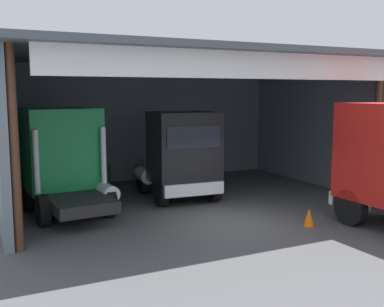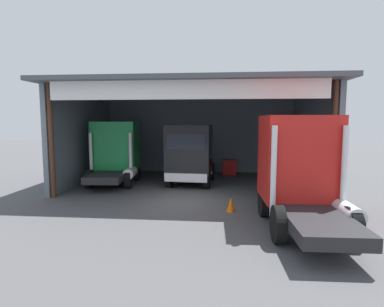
{
  "view_description": "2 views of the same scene",
  "coord_description": "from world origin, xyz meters",
  "px_view_note": "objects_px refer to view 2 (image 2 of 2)",
  "views": [
    {
      "loc": [
        -7.28,
        -12.13,
        4.11
      ],
      "look_at": [
        0.0,
        2.88,
        1.85
      ],
      "focal_mm": 42.88,
      "sensor_mm": 36.0,
      "label": 1
    },
    {
      "loc": [
        1.49,
        -13.3,
        3.58
      ],
      "look_at": [
        0.0,
        2.88,
        1.85
      ],
      "focal_mm": 28.52,
      "sensor_mm": 36.0,
      "label": 2
    }
  ],
  "objects_px": {
    "truck_black_center_right_bay": "(190,154)",
    "tool_cart": "(229,167)",
    "oil_drum": "(169,166)",
    "truck_red_yard_outside": "(300,168)",
    "truck_green_center_bay": "(116,151)",
    "traffic_cone": "(231,204)"
  },
  "relations": [
    {
      "from": "truck_black_center_right_bay",
      "to": "traffic_cone",
      "type": "relative_size",
      "value": 8.91
    },
    {
      "from": "traffic_cone",
      "to": "oil_drum",
      "type": "bearing_deg",
      "value": 114.16
    },
    {
      "from": "truck_black_center_right_bay",
      "to": "truck_red_yard_outside",
      "type": "xyz_separation_m",
      "value": [
        4.42,
        -6.18,
        0.24
      ]
    },
    {
      "from": "truck_green_center_bay",
      "to": "oil_drum",
      "type": "height_order",
      "value": "truck_green_center_bay"
    },
    {
      "from": "truck_red_yard_outside",
      "to": "tool_cart",
      "type": "height_order",
      "value": "truck_red_yard_outside"
    },
    {
      "from": "truck_black_center_right_bay",
      "to": "tool_cart",
      "type": "xyz_separation_m",
      "value": [
        2.33,
        3.52,
        -1.22
      ]
    },
    {
      "from": "truck_green_center_bay",
      "to": "truck_black_center_right_bay",
      "type": "distance_m",
      "value": 4.29
    },
    {
      "from": "truck_red_yard_outside",
      "to": "oil_drum",
      "type": "bearing_deg",
      "value": 120.3
    },
    {
      "from": "oil_drum",
      "to": "tool_cart",
      "type": "xyz_separation_m",
      "value": [
        4.22,
        -0.5,
        0.07
      ]
    },
    {
      "from": "truck_red_yard_outside",
      "to": "traffic_cone",
      "type": "bearing_deg",
      "value": 150.08
    },
    {
      "from": "oil_drum",
      "to": "traffic_cone",
      "type": "bearing_deg",
      "value": -65.84
    },
    {
      "from": "tool_cart",
      "to": "traffic_cone",
      "type": "height_order",
      "value": "tool_cart"
    },
    {
      "from": "oil_drum",
      "to": "tool_cart",
      "type": "height_order",
      "value": "tool_cart"
    },
    {
      "from": "truck_green_center_bay",
      "to": "truck_black_center_right_bay",
      "type": "xyz_separation_m",
      "value": [
        4.29,
        -0.1,
        -0.12
      ]
    },
    {
      "from": "oil_drum",
      "to": "tool_cart",
      "type": "bearing_deg",
      "value": -6.81
    },
    {
      "from": "truck_black_center_right_bay",
      "to": "tool_cart",
      "type": "bearing_deg",
      "value": -119.33
    },
    {
      "from": "truck_green_center_bay",
      "to": "traffic_cone",
      "type": "xyz_separation_m",
      "value": [
        6.41,
        -5.04,
        -1.57
      ]
    },
    {
      "from": "truck_black_center_right_bay",
      "to": "traffic_cone",
      "type": "height_order",
      "value": "truck_black_center_right_bay"
    },
    {
      "from": "traffic_cone",
      "to": "tool_cart",
      "type": "bearing_deg",
      "value": 88.66
    },
    {
      "from": "truck_red_yard_outside",
      "to": "oil_drum",
      "type": "xyz_separation_m",
      "value": [
        -6.31,
        10.2,
        -1.53
      ]
    },
    {
      "from": "truck_black_center_right_bay",
      "to": "truck_red_yard_outside",
      "type": "distance_m",
      "value": 7.6
    },
    {
      "from": "oil_drum",
      "to": "traffic_cone",
      "type": "xyz_separation_m",
      "value": [
        4.02,
        -8.96,
        -0.15
      ]
    }
  ]
}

